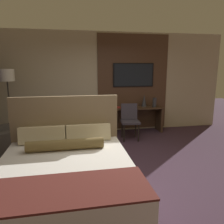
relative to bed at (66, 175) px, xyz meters
The scene contains 11 objects.
ground_plane 1.25m from the bed, 33.03° to the left, with size 16.00×16.00×0.00m, color #3D2838.
wall_back_tv_panel 3.59m from the bed, 71.07° to the left, with size 7.20×0.09×2.80m.
bed is the anchor object (origin of this frame).
desk 3.53m from the bed, 57.65° to the left, with size 1.55×0.48×0.73m.
tv 3.91m from the bed, 59.27° to the left, with size 1.19×0.04×0.67m.
desk_chair 2.89m from the bed, 56.60° to the left, with size 0.50×0.50×0.91m.
armchair_by_window 2.33m from the bed, 124.32° to the left, with size 1.12×1.13×0.79m.
floor_lamp 3.13m from the bed, 117.50° to the left, with size 0.34×0.34×1.80m.
vase_tall 3.77m from the bed, 54.21° to the left, with size 0.15×0.15×0.35m.
vase_short 3.82m from the bed, 49.79° to the left, with size 0.11×0.11×0.26m.
book 3.25m from the bed, 65.34° to the left, with size 0.26×0.22×0.03m.
Camera 1 is at (-0.90, -3.57, 1.85)m, focal length 35.00 mm.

